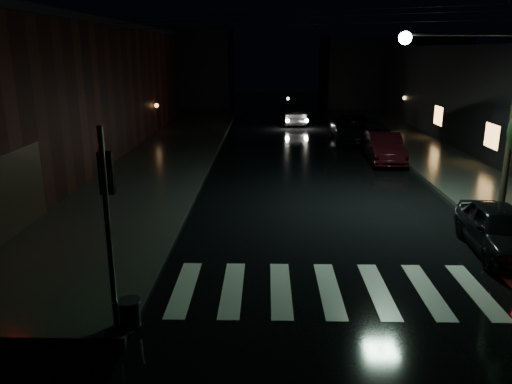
# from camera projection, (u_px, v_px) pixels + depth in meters

# --- Properties ---
(ground) EXTENTS (120.00, 120.00, 0.00)m
(ground) POSITION_uv_depth(u_px,v_px,m) (231.00, 299.00, 11.89)
(ground) COLOR black
(ground) RESTS_ON ground
(sidewalk_left) EXTENTS (6.00, 44.00, 0.15)m
(sidewalk_left) POSITION_uv_depth(u_px,v_px,m) (152.00, 165.00, 25.43)
(sidewalk_left) COLOR #282826
(sidewalk_left) RESTS_ON ground
(sidewalk_right) EXTENTS (4.00, 44.00, 0.15)m
(sidewalk_right) POSITION_uv_depth(u_px,v_px,m) (448.00, 166.00, 25.13)
(sidewalk_right) COLOR #282826
(sidewalk_right) RESTS_ON ground
(building_left) EXTENTS (10.00, 36.00, 7.00)m
(building_left) POSITION_uv_depth(u_px,v_px,m) (26.00, 93.00, 26.54)
(building_left) COLOR black
(building_left) RESTS_ON ground
(building_far_left) EXTENTS (14.00, 10.00, 8.00)m
(building_far_left) POSITION_uv_depth(u_px,v_px,m) (167.00, 66.00, 54.25)
(building_far_left) COLOR black
(building_far_left) RESTS_ON ground
(building_far_right) EXTENTS (14.00, 10.00, 7.00)m
(building_far_right) POSITION_uv_depth(u_px,v_px,m) (388.00, 71.00, 53.91)
(building_far_right) COLOR black
(building_far_right) RESTS_ON ground
(crosswalk) EXTENTS (9.00, 3.00, 0.01)m
(crosswalk) POSITION_uv_depth(u_px,v_px,m) (354.00, 290.00, 12.31)
(crosswalk) COLOR beige
(crosswalk) RESTS_ON ground
(signal_pole_corner) EXTENTS (0.68, 0.61, 4.20)m
(signal_pole_corner) POSITION_uv_depth(u_px,v_px,m) (120.00, 264.00, 10.11)
(signal_pole_corner) COLOR slate
(signal_pole_corner) RESTS_ON ground
(utility_pole) EXTENTS (4.92, 0.44, 8.00)m
(utility_pole) POSITION_uv_depth(u_px,v_px,m) (499.00, 83.00, 17.18)
(utility_pole) COLOR black
(utility_pole) RESTS_ON ground
(parked_car_a) EXTENTS (1.96, 4.25, 1.41)m
(parked_car_a) POSITION_uv_depth(u_px,v_px,m) (500.00, 229.00, 14.43)
(parked_car_a) COLOR black
(parked_car_a) RESTS_ON ground
(parked_car_b) EXTENTS (1.85, 4.77, 1.55)m
(parked_car_b) POSITION_uv_depth(u_px,v_px,m) (384.00, 147.00, 26.19)
(parked_car_b) COLOR black
(parked_car_b) RESTS_ON ground
(parked_car_c) EXTENTS (2.51, 4.93, 1.37)m
(parked_car_c) POSITION_uv_depth(u_px,v_px,m) (373.00, 133.00, 31.10)
(parked_car_c) COLOR black
(parked_car_c) RESTS_ON ground
(parked_car_d) EXTENTS (2.95, 6.02, 1.64)m
(parked_car_d) POSITION_uv_depth(u_px,v_px,m) (355.00, 129.00, 31.99)
(parked_car_d) COLOR black
(parked_car_d) RESTS_ON ground
(oncoming_car) EXTENTS (2.01, 4.83, 1.55)m
(oncoming_car) POSITION_uv_depth(u_px,v_px,m) (292.00, 114.00, 39.52)
(oncoming_car) COLOR black
(oncoming_car) RESTS_ON ground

